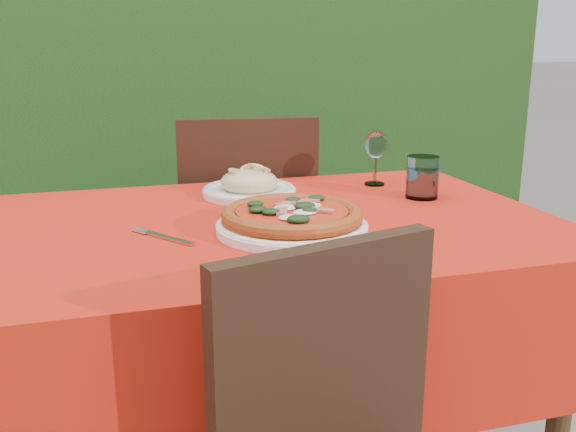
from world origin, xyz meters
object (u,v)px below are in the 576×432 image
object	(u,v)px
wine_glass	(376,147)
fork	(169,238)
pizza_plate	(292,219)
pasta_plate	(249,186)
chair_far	(246,238)
water_glass	(422,179)

from	to	relation	value
wine_glass	fork	distance (m)	0.71
pizza_plate	pasta_plate	xyz separation A→B (m)	(-0.01, 0.35, -0.00)
wine_glass	chair_far	bearing A→B (deg)	133.17
water_glass	chair_far	bearing A→B (deg)	125.40
wine_glass	fork	xyz separation A→B (m)	(-0.61, -0.35, -0.10)
water_glass	fork	size ratio (longest dim) A/B	0.57
fork	pasta_plate	bearing A→B (deg)	18.01
pasta_plate	fork	bearing A→B (deg)	-126.45
water_glass	wine_glass	xyz separation A→B (m)	(-0.05, 0.17, 0.06)
water_glass	wine_glass	world-z (taller)	wine_glass
pasta_plate	water_glass	bearing A→B (deg)	-20.03
chair_far	pizza_plate	size ratio (longest dim) A/B	2.89
chair_far	pizza_plate	distance (m)	0.73
pizza_plate	chair_far	bearing A→B (deg)	85.39
wine_glass	fork	bearing A→B (deg)	-149.80
pasta_plate	fork	xyz separation A→B (m)	(-0.24, -0.33, -0.02)
chair_far	pasta_plate	distance (m)	0.42
water_glass	wine_glass	bearing A→B (deg)	106.62
pasta_plate	chair_far	bearing A→B (deg)	79.04
water_glass	fork	xyz separation A→B (m)	(-0.66, -0.18, -0.05)
chair_far	wine_glass	world-z (taller)	chair_far
chair_far	pasta_plate	size ratio (longest dim) A/B	3.81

